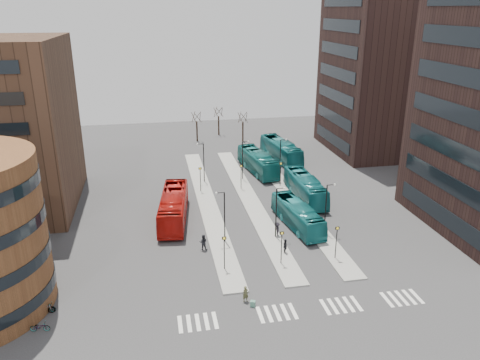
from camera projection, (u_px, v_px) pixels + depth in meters
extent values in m
plane|color=#2E2E31|center=(302.00, 341.00, 37.75)|extent=(160.00, 160.00, 0.00)
cube|color=gray|center=(207.00, 202.00, 64.66)|extent=(2.50, 45.00, 0.15)
cube|color=gray|center=(249.00, 199.00, 65.72)|extent=(2.50, 45.00, 0.15)
cube|color=gray|center=(290.00, 196.00, 66.77)|extent=(2.50, 45.00, 0.15)
cube|color=#1A4290|center=(253.00, 304.00, 42.08)|extent=(0.55, 0.50, 0.55)
imported|color=#B1130D|center=(174.00, 207.00, 58.78)|extent=(4.62, 13.20, 3.60)
imported|color=#166C6F|center=(297.00, 215.00, 57.07)|extent=(3.98, 11.11, 3.03)
imported|color=#136160|center=(258.00, 162.00, 76.16)|extent=(4.61, 12.60, 3.43)
imported|color=#15676D|center=(305.00, 187.00, 65.47)|extent=(2.90, 12.03, 3.35)
imported|color=#146367|center=(281.00, 150.00, 82.16)|extent=(4.70, 13.08, 3.56)
imported|color=#4D4D2E|center=(246.00, 294.00, 42.59)|extent=(0.61, 0.44, 1.58)
imported|color=black|center=(203.00, 242.00, 51.73)|extent=(1.02, 0.88, 1.82)
imported|color=black|center=(285.00, 247.00, 50.92)|extent=(0.43, 1.01, 1.72)
imported|color=black|center=(277.00, 230.00, 54.72)|extent=(0.79, 1.23, 1.82)
imported|color=gray|center=(40.00, 327.00, 38.77)|extent=(1.72, 0.79, 0.87)
imported|color=gray|center=(45.00, 309.00, 40.98)|extent=(1.62, 0.52, 0.96)
imported|color=gray|center=(46.00, 307.00, 41.24)|extent=(1.85, 0.99, 0.93)
cube|color=silver|center=(180.00, 324.00, 39.75)|extent=(0.35, 2.40, 0.01)
cube|color=silver|center=(189.00, 323.00, 39.88)|extent=(0.35, 2.40, 0.01)
cube|color=silver|center=(198.00, 322.00, 40.02)|extent=(0.35, 2.40, 0.01)
cube|color=silver|center=(206.00, 321.00, 40.15)|extent=(0.35, 2.40, 0.01)
cube|color=silver|center=(215.00, 320.00, 40.28)|extent=(0.35, 2.40, 0.01)
cube|color=silver|center=(260.00, 315.00, 40.99)|extent=(0.35, 2.40, 0.01)
cube|color=silver|center=(269.00, 314.00, 41.12)|extent=(0.35, 2.40, 0.01)
cube|color=silver|center=(277.00, 313.00, 41.25)|extent=(0.35, 2.40, 0.01)
cube|color=silver|center=(285.00, 312.00, 41.38)|extent=(0.35, 2.40, 0.01)
cube|color=silver|center=(293.00, 311.00, 41.52)|extent=(0.35, 2.40, 0.01)
cube|color=silver|center=(325.00, 307.00, 42.05)|extent=(0.35, 2.40, 0.01)
cube|color=silver|center=(333.00, 306.00, 42.18)|extent=(0.35, 2.40, 0.01)
cube|color=silver|center=(341.00, 305.00, 42.31)|extent=(0.35, 2.40, 0.01)
cube|color=silver|center=(349.00, 304.00, 42.44)|extent=(0.35, 2.40, 0.01)
cube|color=silver|center=(356.00, 303.00, 42.58)|extent=(0.35, 2.40, 0.01)
cube|color=silver|center=(387.00, 300.00, 43.11)|extent=(0.35, 2.40, 0.01)
cube|color=silver|center=(394.00, 299.00, 43.24)|extent=(0.35, 2.40, 0.01)
cube|color=silver|center=(402.00, 298.00, 43.37)|extent=(0.35, 2.40, 0.01)
cube|color=silver|center=(409.00, 297.00, 43.50)|extent=(0.35, 2.40, 0.01)
cube|color=silver|center=(417.00, 296.00, 43.64)|extent=(0.35, 2.40, 0.01)
cube|color=black|center=(438.00, 212.00, 55.50)|extent=(0.12, 16.00, 2.00)
cube|color=black|center=(443.00, 181.00, 54.11)|extent=(0.12, 16.00, 2.00)
cube|color=black|center=(448.00, 147.00, 52.73)|extent=(0.12, 16.00, 2.00)
cube|color=black|center=(454.00, 112.00, 51.34)|extent=(0.12, 16.00, 2.00)
cube|color=black|center=(460.00, 76.00, 49.96)|extent=(0.12, 16.00, 2.00)
cube|color=black|center=(466.00, 36.00, 48.58)|extent=(0.12, 16.00, 2.00)
cube|color=black|center=(390.00, 69.00, 84.28)|extent=(20.00, 20.00, 30.00)
cube|color=black|center=(332.00, 138.00, 86.83)|extent=(0.12, 16.00, 2.00)
cube|color=black|center=(334.00, 117.00, 85.44)|extent=(0.12, 16.00, 2.00)
cube|color=black|center=(335.00, 95.00, 84.06)|extent=(0.12, 16.00, 2.00)
cube|color=black|center=(337.00, 73.00, 82.67)|extent=(0.12, 16.00, 2.00)
cube|color=black|center=(338.00, 49.00, 81.29)|extent=(0.12, 16.00, 2.00)
cube|color=black|center=(340.00, 25.00, 79.90)|extent=(0.12, 16.00, 2.00)
cube|color=black|center=(342.00, 0.00, 78.52)|extent=(0.12, 16.00, 2.00)
cylinder|color=black|center=(224.00, 254.00, 47.37)|extent=(0.10, 0.10, 3.50)
cube|color=black|center=(224.00, 238.00, 46.76)|extent=(0.45, 0.10, 0.30)
cube|color=yellow|center=(224.00, 238.00, 46.71)|extent=(0.20, 0.02, 0.20)
cylinder|color=black|center=(200.00, 180.00, 67.64)|extent=(0.10, 0.10, 3.50)
cube|color=black|center=(200.00, 168.00, 67.03)|extent=(0.45, 0.10, 0.30)
cube|color=yellow|center=(200.00, 169.00, 66.98)|extent=(0.20, 0.02, 0.20)
cylinder|color=black|center=(281.00, 248.00, 48.43)|extent=(0.10, 0.10, 3.50)
cube|color=black|center=(282.00, 233.00, 47.82)|extent=(0.45, 0.10, 0.30)
cube|color=yellow|center=(282.00, 233.00, 47.77)|extent=(0.20, 0.02, 0.20)
cylinder|color=black|center=(241.00, 177.00, 68.70)|extent=(0.10, 0.10, 3.50)
cube|color=black|center=(241.00, 166.00, 68.09)|extent=(0.45, 0.10, 0.30)
cube|color=yellow|center=(241.00, 166.00, 68.04)|extent=(0.20, 0.02, 0.20)
cylinder|color=black|center=(336.00, 243.00, 49.49)|extent=(0.10, 0.10, 3.50)
cube|color=black|center=(337.00, 228.00, 48.88)|extent=(0.45, 0.10, 0.30)
cube|color=yellow|center=(338.00, 228.00, 48.83)|extent=(0.20, 0.02, 0.20)
cylinder|color=black|center=(280.00, 175.00, 69.76)|extent=(0.10, 0.10, 3.50)
cube|color=black|center=(281.00, 164.00, 69.15)|extent=(0.45, 0.10, 0.30)
cube|color=yellow|center=(281.00, 164.00, 69.10)|extent=(0.20, 0.02, 0.20)
cylinder|color=black|center=(225.00, 217.00, 52.64)|extent=(0.14, 0.14, 6.00)
cylinder|color=black|center=(220.00, 193.00, 51.52)|extent=(0.90, 0.08, 0.08)
sphere|color=silver|center=(216.00, 193.00, 51.44)|extent=(0.24, 0.24, 0.24)
cylinder|color=black|center=(204.00, 163.00, 71.07)|extent=(0.14, 0.14, 6.00)
cylinder|color=black|center=(200.00, 144.00, 69.95)|extent=(0.90, 0.08, 0.08)
sphere|color=silver|center=(197.00, 144.00, 69.87)|extent=(0.24, 0.24, 0.24)
cylinder|color=black|center=(276.00, 213.00, 53.70)|extent=(0.14, 0.14, 6.00)
cylinder|color=black|center=(281.00, 188.00, 52.74)|extent=(0.90, 0.08, 0.08)
sphere|color=silver|center=(285.00, 188.00, 52.82)|extent=(0.24, 0.24, 0.24)
cylinder|color=black|center=(243.00, 161.00, 72.13)|extent=(0.14, 0.14, 6.00)
cylinder|color=black|center=(245.00, 142.00, 71.17)|extent=(0.90, 0.08, 0.08)
sphere|color=silver|center=(248.00, 142.00, 71.25)|extent=(0.24, 0.24, 0.24)
cylinder|color=black|center=(326.00, 209.00, 54.76)|extent=(0.14, 0.14, 6.00)
cylinder|color=black|center=(331.00, 185.00, 53.80)|extent=(0.90, 0.08, 0.08)
sphere|color=silver|center=(335.00, 185.00, 53.88)|extent=(0.24, 0.24, 0.24)
cylinder|color=black|center=(280.00, 158.00, 73.19)|extent=(0.14, 0.14, 6.00)
cylinder|color=black|center=(283.00, 140.00, 72.23)|extent=(0.90, 0.08, 0.08)
sphere|color=silver|center=(286.00, 140.00, 72.31)|extent=(0.24, 0.24, 0.24)
cylinder|color=black|center=(197.00, 131.00, 93.83)|extent=(0.30, 0.30, 4.00)
cylinder|color=black|center=(200.00, 117.00, 92.95)|extent=(0.10, 1.56, 1.95)
cylinder|color=black|center=(197.00, 116.00, 93.48)|extent=(1.48, 0.59, 1.97)
cylinder|color=black|center=(193.00, 117.00, 93.10)|extent=(0.90, 1.31, 1.99)
cylinder|color=black|center=(194.00, 118.00, 92.35)|extent=(0.89, 1.31, 1.99)
cylinder|color=black|center=(198.00, 118.00, 92.25)|extent=(1.48, 0.58, 1.97)
cylinder|color=black|center=(219.00, 126.00, 98.40)|extent=(0.30, 0.30, 4.00)
cylinder|color=black|center=(222.00, 112.00, 97.52)|extent=(0.10, 1.56, 1.95)
cylinder|color=black|center=(219.00, 111.00, 98.04)|extent=(1.48, 0.59, 1.97)
cylinder|color=black|center=(216.00, 112.00, 97.67)|extent=(0.90, 1.31, 1.99)
cylinder|color=black|center=(216.00, 113.00, 96.91)|extent=(0.89, 1.31, 1.99)
cylinder|color=black|center=(220.00, 113.00, 96.82)|extent=(1.48, 0.58, 1.97)
cylinder|color=black|center=(243.00, 132.00, 93.57)|extent=(0.30, 0.30, 4.00)
cylinder|color=black|center=(246.00, 117.00, 92.69)|extent=(0.10, 1.56, 1.95)
cylinder|color=black|center=(243.00, 117.00, 93.22)|extent=(1.48, 0.59, 1.97)
cylinder|color=black|center=(240.00, 117.00, 92.85)|extent=(0.90, 1.31, 1.99)
cylinder|color=black|center=(240.00, 118.00, 92.09)|extent=(0.89, 1.31, 1.99)
cylinder|color=black|center=(245.00, 118.00, 91.99)|extent=(1.48, 0.58, 1.97)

